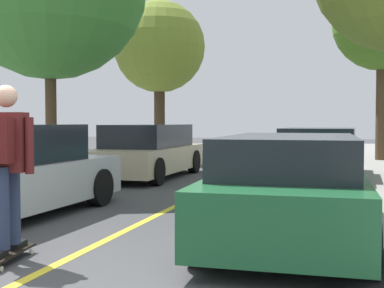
# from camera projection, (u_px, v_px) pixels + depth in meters

# --- Properties ---
(ground) EXTENTS (80.00, 80.00, 0.00)m
(ground) POSITION_uv_depth(u_px,v_px,m) (28.00, 279.00, 4.80)
(ground) COLOR #424244
(center_line) EXTENTS (0.12, 39.20, 0.01)m
(center_line) POSITION_uv_depth(u_px,v_px,m) (170.00, 209.00, 8.62)
(center_line) COLOR gold
(center_line) RESTS_ON ground
(parked_car_left_nearest) EXTENTS (1.99, 4.43, 1.41)m
(parked_car_left_nearest) POSITION_uv_depth(u_px,v_px,m) (1.00, 173.00, 7.76)
(parked_car_left_nearest) COLOR #B7B7BC
(parked_car_left_nearest) RESTS_ON ground
(parked_car_left_near) EXTENTS (1.88, 4.47, 1.37)m
(parked_car_left_near) POSITION_uv_depth(u_px,v_px,m) (148.00, 151.00, 13.43)
(parked_car_left_near) COLOR #BCAD89
(parked_car_left_near) RESTS_ON ground
(parked_car_right_nearest) EXTENTS (1.98, 4.72, 1.28)m
(parked_car_right_nearest) POSITION_uv_depth(u_px,v_px,m) (291.00, 185.00, 6.57)
(parked_car_right_nearest) COLOR #1E5B33
(parked_car_right_nearest) RESTS_ON ground
(parked_car_right_near) EXTENTS (2.07, 4.05, 1.30)m
(parked_car_right_near) POSITION_uv_depth(u_px,v_px,m) (318.00, 156.00, 12.50)
(parked_car_right_near) COLOR #196066
(parked_car_right_near) RESTS_ON ground
(street_tree_left_near) EXTENTS (3.38, 3.38, 5.76)m
(street_tree_left_near) POSITION_uv_depth(u_px,v_px,m) (159.00, 48.00, 19.11)
(street_tree_left_near) COLOR #3D2D1E
(street_tree_left_near) RESTS_ON sidewalk_left
(street_tree_right_near) EXTENTS (3.35, 3.35, 6.39)m
(street_tree_right_near) POSITION_uv_depth(u_px,v_px,m) (382.00, 22.00, 17.54)
(street_tree_right_near) COLOR #4C3823
(street_tree_right_near) RESTS_ON sidewalk_right
(skateboard) EXTENTS (0.36, 0.86, 0.10)m
(skateboard) POSITION_uv_depth(u_px,v_px,m) (8.00, 254.00, 5.37)
(skateboard) COLOR black
(skateboard) RESTS_ON ground
(skateboarder) EXTENTS (0.59, 0.71, 1.73)m
(skateboarder) POSITION_uv_depth(u_px,v_px,m) (5.00, 158.00, 5.29)
(skateboarder) COLOR black
(skateboarder) RESTS_ON skateboard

